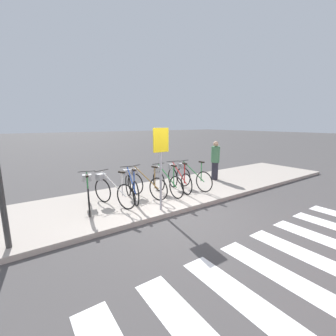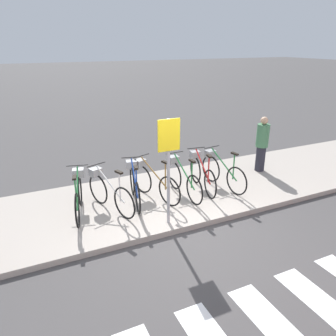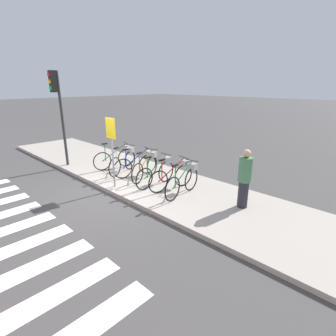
# 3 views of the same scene
# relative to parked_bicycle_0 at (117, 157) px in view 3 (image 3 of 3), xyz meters

# --- Properties ---
(ground_plane) EXTENTS (120.00, 120.00, 0.00)m
(ground_plane) POSITION_rel_parked_bicycle_0_xyz_m (1.76, -1.48, -0.56)
(ground_plane) COLOR #423F3F
(sidewalk) EXTENTS (17.00, 3.00, 0.12)m
(sidewalk) POSITION_rel_parked_bicycle_0_xyz_m (1.76, 0.02, -0.50)
(sidewalk) COLOR #9E9389
(sidewalk) RESTS_ON ground_plane
(parked_bicycle_0) EXTENTS (0.56, 1.61, 1.01)m
(parked_bicycle_0) POSITION_rel_parked_bicycle_0_xyz_m (0.00, 0.00, 0.00)
(parked_bicycle_0) COLOR black
(parked_bicycle_0) RESTS_ON sidewalk
(parked_bicycle_1) EXTENTS (0.67, 1.57, 1.01)m
(parked_bicycle_1) POSITION_rel_parked_bicycle_0_xyz_m (0.60, -0.11, 0.00)
(parked_bicycle_1) COLOR black
(parked_bicycle_1) RESTS_ON sidewalk
(parked_bicycle_2) EXTENTS (0.52, 1.62, 1.01)m
(parked_bicycle_2) POSITION_rel_parked_bicycle_0_xyz_m (1.24, 0.01, 0.00)
(parked_bicycle_2) COLOR black
(parked_bicycle_2) RESTS_ON sidewalk
(parked_bicycle_3) EXTENTS (0.65, 1.57, 1.01)m
(parked_bicycle_3) POSITION_rel_parked_bicycle_0_xyz_m (1.69, 0.01, 0.00)
(parked_bicycle_3) COLOR black
(parked_bicycle_3) RESTS_ON sidewalk
(parked_bicycle_4) EXTENTS (0.46, 1.65, 1.01)m
(parked_bicycle_4) POSITION_rel_parked_bicycle_0_xyz_m (2.38, -0.13, 0.00)
(parked_bicycle_4) COLOR black
(parked_bicycle_4) RESTS_ON sidewalk
(parked_bicycle_5) EXTENTS (0.46, 1.63, 1.01)m
(parked_bicycle_5) POSITION_rel_parked_bicycle_0_xyz_m (2.97, -0.02, 0.00)
(parked_bicycle_5) COLOR black
(parked_bicycle_5) RESTS_ON sidewalk
(parked_bicycle_6) EXTENTS (0.46, 1.64, 1.01)m
(parked_bicycle_6) POSITION_rel_parked_bicycle_0_xyz_m (3.48, -0.13, 0.00)
(parked_bicycle_6) COLOR black
(parked_bicycle_6) RESTS_ON sidewalk
(pedestrian) EXTENTS (0.34, 0.34, 1.54)m
(pedestrian) POSITION_rel_parked_bicycle_0_xyz_m (5.10, 0.32, 0.36)
(pedestrian) COLOR #23232D
(pedestrian) RESTS_ON sidewalk
(traffic_light) EXTENTS (0.24, 0.40, 3.53)m
(traffic_light) POSITION_rel_parked_bicycle_0_xyz_m (-1.77, -1.24, 2.09)
(traffic_light) COLOR #2D2D2D
(traffic_light) RESTS_ON sidewalk
(sign_post) EXTENTS (0.44, 0.07, 2.13)m
(sign_post) POSITION_rel_parked_bicycle_0_xyz_m (1.53, -1.19, 1.01)
(sign_post) COLOR #99999E
(sign_post) RESTS_ON sidewalk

